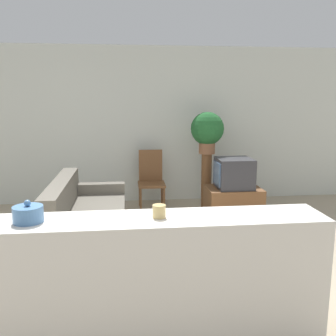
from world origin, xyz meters
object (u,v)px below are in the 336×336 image
Objects in this scene: television at (234,173)px; wooden_chair at (151,177)px; decorative_bowl at (28,214)px; couch at (86,223)px; potted_plant at (207,130)px.

television is 1.41m from wooden_chair.
television is at bearing 51.82° from decorative_bowl.
decorative_bowl is at bearing -94.77° from couch.
potted_plant reaches higher than couch.
television is 2.67× the size of decorative_bowl.
couch is 3.25× the size of television.
wooden_chair is 3.79m from decorative_bowl.
decorative_bowl reaches higher than wooden_chair.
wooden_chair is 1.42× the size of potted_plant.
potted_plant reaches higher than decorative_bowl.
potted_plant is at bearing -9.38° from wooden_chair.
decorative_bowl is at bearing -128.18° from television.
potted_plant is 3.34× the size of decorative_bowl.
television is at bearing 24.15° from couch.
television is 0.87m from potted_plant.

